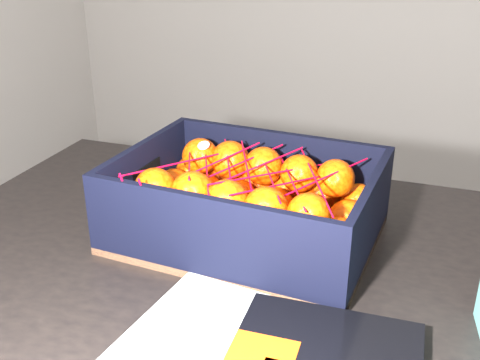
% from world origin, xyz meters
% --- Properties ---
extents(table, '(1.25, 0.88, 0.75)m').
position_xyz_m(table, '(-0.04, -0.04, 0.65)').
color(table, black).
rests_on(table, ground).
extents(produce_crate, '(0.39, 0.29, 0.13)m').
position_xyz_m(produce_crate, '(-0.14, 0.05, 0.79)').
color(produce_crate, brown).
rests_on(produce_crate, table).
extents(clementine_heap, '(0.37, 0.27, 0.12)m').
position_xyz_m(clementine_heap, '(-0.14, 0.05, 0.81)').
color(clementine_heap, '#F44805').
rests_on(clementine_heap, produce_crate).
extents(mesh_net, '(0.32, 0.26, 0.09)m').
position_xyz_m(mesh_net, '(-0.15, 0.04, 0.86)').
color(mesh_net, red).
rests_on(mesh_net, clementine_heap).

